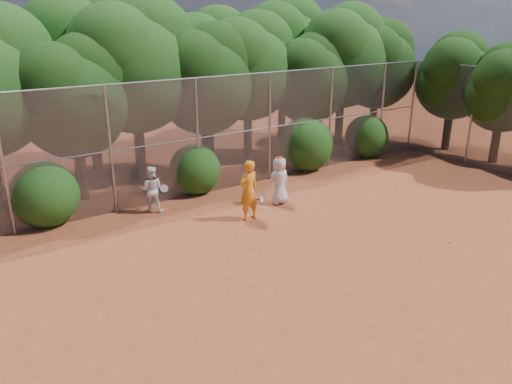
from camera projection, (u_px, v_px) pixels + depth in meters
ground at (339, 249)px, 13.37m from camera, size 80.00×80.00×0.00m
fence_back at (220, 133)px, 17.29m from camera, size 20.05×0.09×4.03m
fence_side at (472, 116)px, 20.32m from camera, size 0.09×6.09×4.03m
tree_2 at (73, 93)px, 15.90m from camera, size 3.99×3.47×5.47m
tree_3 at (134, 60)px, 17.74m from camera, size 4.89×4.26×6.70m
tree_4 at (204, 76)px, 18.81m from camera, size 4.19×3.64×5.73m
tree_5 at (248, 63)px, 20.66m from camera, size 4.51×3.92×6.17m
tree_6 at (309, 75)px, 21.40m from camera, size 3.86×3.36×5.29m
tree_7 at (343, 53)px, 22.93m from camera, size 4.77×4.14×6.53m
tree_8 at (378, 61)px, 23.91m from camera, size 4.25×3.70×5.82m
tree_10 at (87, 51)px, 18.85m from camera, size 5.15×4.48×7.06m
tree_11 at (208, 58)px, 21.34m from camera, size 4.64×4.03×6.35m
tree_12 at (283, 46)px, 24.08m from camera, size 5.02×4.37×6.88m
tree_13 at (455, 73)px, 22.20m from camera, size 3.86×3.36×5.29m
tree_14 at (505, 85)px, 20.22m from camera, size 3.61×3.14×4.94m
bush_0 at (44, 192)px, 14.75m from camera, size 2.00×2.00×2.00m
bush_1 at (195, 167)px, 17.44m from camera, size 1.80×1.80×1.80m
bush_2 at (305, 142)px, 20.03m from camera, size 2.20×2.20×2.20m
bush_3 at (367, 135)px, 21.93m from camera, size 1.90×1.90×1.90m
player_yellow at (249, 190)px, 15.03m from camera, size 0.88×0.58×1.88m
player_teen at (279, 181)px, 16.36m from camera, size 0.78×0.51×1.61m
player_white at (151, 189)px, 15.72m from camera, size 0.93×0.88×1.50m
ball_0 at (407, 213)px, 15.74m from camera, size 0.07×0.07×0.07m
ball_1 at (374, 201)px, 16.73m from camera, size 0.07×0.07×0.07m
ball_2 at (450, 242)px, 13.72m from camera, size 0.07×0.07×0.07m
ball_3 at (394, 205)px, 16.42m from camera, size 0.07×0.07×0.07m
ball_4 at (286, 247)px, 13.45m from camera, size 0.07×0.07×0.07m
ball_5 at (346, 198)px, 17.03m from camera, size 0.07×0.07×0.07m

